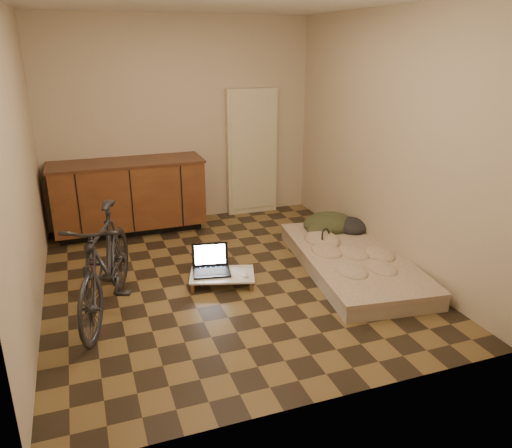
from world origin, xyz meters
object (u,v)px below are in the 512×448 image
object	(u,v)px
laptop	(211,266)
bicycle	(104,258)
futon	(352,261)
lap_desk	(222,275)

from	to	relation	value
laptop	bicycle	bearing A→B (deg)	-152.32
futon	lap_desk	bearing A→B (deg)	-178.89
lap_desk	laptop	distance (m)	0.15
bicycle	laptop	bearing A→B (deg)	35.57
bicycle	lap_desk	distance (m)	1.20
futon	lap_desk	world-z (taller)	futon
bicycle	lap_desk	size ratio (longest dim) A/B	2.25
lap_desk	laptop	bearing A→B (deg)	145.58
bicycle	futon	world-z (taller)	bicycle
lap_desk	futon	bearing A→B (deg)	10.61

